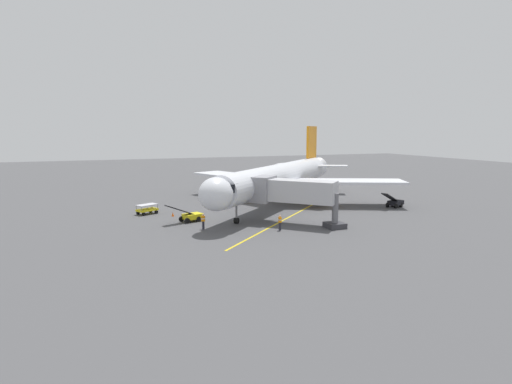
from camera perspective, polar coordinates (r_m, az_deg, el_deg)
name	(u,v)px	position (r m, az deg, el deg)	size (l,w,h in m)	color
ground_plane	(262,204)	(63.22, 0.80, -1.60)	(220.00, 220.00, 0.00)	#4C4C4F
apron_lead_in_line	(298,213)	(56.79, 5.58, -2.75)	(0.24, 40.00, 0.01)	yellow
airplane	(280,178)	(61.80, 3.18, 1.91)	(33.23, 32.93, 11.50)	silver
jet_bridge	(288,192)	(49.47, 4.22, 0.06)	(9.38, 9.59, 5.40)	#B7B7BC
ground_crew_marshaller	(203,221)	(47.31, -7.05, -3.89)	(0.47, 0.40, 1.71)	#23232D
ground_crew_wing_walker	(280,222)	(46.45, 3.22, -4.07)	(0.27, 0.41, 1.71)	#23232D
baggage_cart_near_nose	(223,191)	(72.28, -4.39, 0.14)	(2.95, 2.58, 1.27)	white
belt_loader_portside	(395,202)	(63.54, 17.99, -1.30)	(4.67, 2.93, 2.32)	black
baggage_cart_starboard_side	(147,209)	(57.21, -14.31, -2.22)	(2.95, 2.43, 1.27)	yellow
belt_loader_rear_apron	(190,216)	(51.46, -8.72, -3.14)	(4.72, 2.60, 2.32)	yellow
safety_cone_nose_left	(173,214)	(55.06, -11.03, -2.92)	(0.32, 0.32, 0.55)	#F2590F
safety_cone_nose_right	(325,225)	(48.61, 9.19, -4.35)	(0.32, 0.32, 0.55)	#F2590F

